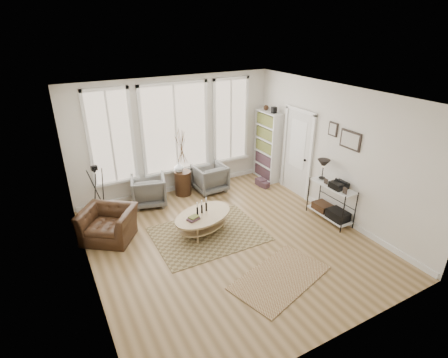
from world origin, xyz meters
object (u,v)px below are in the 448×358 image
bookcase (268,146)px  armchair_left (149,190)px  low_shelf (331,199)px  armchair_right (210,178)px  accent_chair (108,224)px  side_table (182,163)px  coffee_table (203,218)px

bookcase → armchair_left: size_ratio=2.58×
low_shelf → armchair_right: (-1.68, 2.58, -0.15)m
low_shelf → armchair_left: 4.21m
low_shelf → accent_chair: size_ratio=1.30×
armchair_right → accent_chair: armchair_right is taller
bookcase → armchair_left: bookcase is taller
armchair_right → accent_chair: bearing=18.3°
low_shelf → accent_chair: bearing=160.6°
low_shelf → side_table: 3.62m
armchair_right → low_shelf: bearing=121.7°
low_shelf → armchair_left: (-3.30, 2.61, -0.15)m
coffee_table → bookcase: bearing=31.1°
coffee_table → accent_chair: bearing=158.0°
bookcase → armchair_right: size_ratio=2.63×
bookcase → coffee_table: bearing=-148.9°
accent_chair → armchair_right: bearing=55.7°
armchair_left → side_table: (0.92, 0.10, 0.48)m
armchair_right → armchair_left: bearing=-2.6°
armchair_left → accent_chair: 1.56m
coffee_table → accent_chair: accent_chair is taller
armchair_right → side_table: size_ratio=0.45×
bookcase → coffee_table: size_ratio=1.32×
accent_chair → bookcase: bearing=47.8°
bookcase → side_table: 2.44m
armchair_left → accent_chair: (-1.17, -1.03, -0.04)m
bookcase → side_table: (-2.43, 0.19, -0.12)m
armchair_right → accent_chair: (-2.78, -1.00, -0.03)m
armchair_left → accent_chair: bearing=56.0°
accent_chair → armchair_left: bearing=77.5°
armchair_left → armchair_right: bearing=-166.7°
coffee_table → armchair_left: (-0.60, 1.75, 0.03)m
armchair_right → coffee_table: bearing=58.0°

